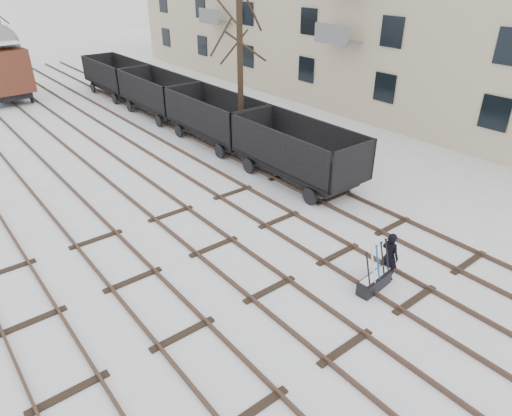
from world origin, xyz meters
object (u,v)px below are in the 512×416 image
(ground_frame, at_px, (375,281))
(box_van_wagon, at_px, (0,66))
(freight_wagon_a, at_px, (297,160))
(worker, at_px, (390,256))

(ground_frame, relative_size, box_van_wagon, 0.27)
(freight_wagon_a, bearing_deg, box_van_wagon, 106.51)
(worker, height_order, freight_wagon_a, freight_wagon_a)
(freight_wagon_a, bearing_deg, worker, -111.24)
(worker, bearing_deg, box_van_wagon, 7.11)
(freight_wagon_a, xyz_separation_m, box_van_wagon, (-6.76, 22.82, 1.39))
(freight_wagon_a, height_order, box_van_wagon, box_van_wagon)
(box_van_wagon, bearing_deg, worker, -86.20)
(ground_frame, height_order, worker, worker)
(ground_frame, xyz_separation_m, box_van_wagon, (-3.27, 29.97, 2.10))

